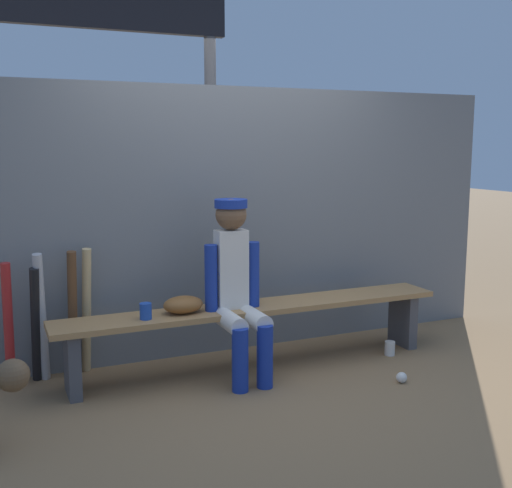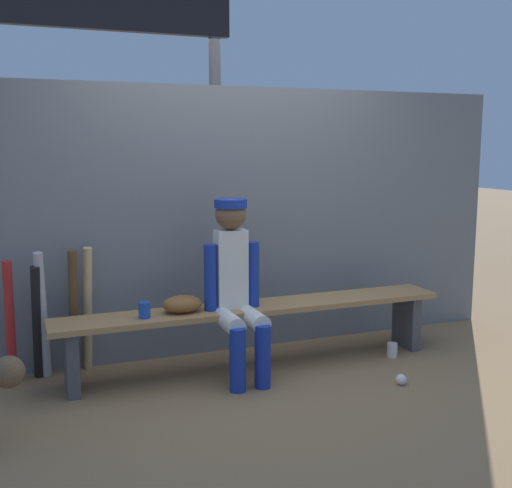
% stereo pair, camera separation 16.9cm
% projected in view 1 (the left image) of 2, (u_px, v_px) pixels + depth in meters
% --- Properties ---
extents(ground_plane, '(30.00, 30.00, 0.00)m').
position_uv_depth(ground_plane, '(256.00, 367.00, 4.66)').
color(ground_plane, olive).
extents(chainlink_fence, '(4.72, 0.03, 2.07)m').
position_uv_depth(chainlink_fence, '(232.00, 221.00, 4.92)').
color(chainlink_fence, slate).
rests_on(chainlink_fence, ground_plane).
extents(dugout_bench, '(2.92, 0.36, 0.47)m').
position_uv_depth(dugout_bench, '(256.00, 318.00, 4.60)').
color(dugout_bench, '#AD7F4C').
rests_on(dugout_bench, ground_plane).
extents(player_seated, '(0.41, 0.55, 1.25)m').
position_uv_depth(player_seated, '(237.00, 282.00, 4.38)').
color(player_seated, silver).
rests_on(player_seated, ground_plane).
extents(baseball_glove, '(0.28, 0.20, 0.12)m').
position_uv_depth(baseball_glove, '(183.00, 305.00, 4.36)').
color(baseball_glove, brown).
rests_on(baseball_glove, dugout_bench).
extents(bat_wood_natural, '(0.10, 0.19, 0.92)m').
position_uv_depth(bat_wood_natural, '(86.00, 311.00, 4.48)').
color(bat_wood_natural, tan).
rests_on(bat_wood_natural, ground_plane).
extents(bat_wood_dark, '(0.08, 0.18, 0.91)m').
position_uv_depth(bat_wood_dark, '(73.00, 314.00, 4.39)').
color(bat_wood_dark, brown).
rests_on(bat_wood_dark, ground_plane).
extents(bat_aluminum_silver, '(0.10, 0.23, 0.92)m').
position_uv_depth(bat_aluminum_silver, '(42.00, 318.00, 4.28)').
color(bat_aluminum_silver, '#B7B7BC').
rests_on(bat_aluminum_silver, ground_plane).
extents(bat_aluminum_black, '(0.07, 0.23, 0.83)m').
position_uv_depth(bat_aluminum_black, '(36.00, 325.00, 4.27)').
color(bat_aluminum_black, black).
rests_on(bat_aluminum_black, ground_plane).
extents(bat_aluminum_red, '(0.08, 0.13, 0.87)m').
position_uv_depth(bat_aluminum_red, '(8.00, 326.00, 4.19)').
color(bat_aluminum_red, '#B22323').
rests_on(bat_aluminum_red, ground_plane).
extents(baseball, '(0.07, 0.07, 0.07)m').
position_uv_depth(baseball, '(402.00, 377.00, 4.35)').
color(baseball, white).
rests_on(baseball, ground_plane).
extents(cup_on_ground, '(0.08, 0.08, 0.11)m').
position_uv_depth(cup_on_ground, '(390.00, 348.00, 4.92)').
color(cup_on_ground, silver).
rests_on(cup_on_ground, ground_plane).
extents(cup_on_bench, '(0.08, 0.08, 0.11)m').
position_uv_depth(cup_on_bench, '(146.00, 311.00, 4.21)').
color(cup_on_bench, '#1E47AD').
rests_on(cup_on_bench, dugout_bench).
extents(scoreboard, '(2.26, 0.27, 3.54)m').
position_uv_depth(scoreboard, '(112.00, 33.00, 4.94)').
color(scoreboard, '#3F3F42').
rests_on(scoreboard, ground_plane).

